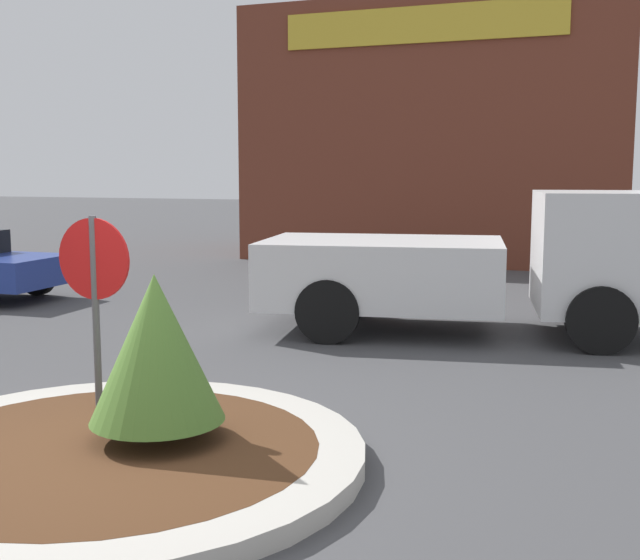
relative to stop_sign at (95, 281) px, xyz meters
name	(u,v)px	position (x,y,z in m)	size (l,w,h in m)	color
ground_plane	(108,466)	(0.74, -0.92, -1.40)	(120.00, 120.00, 0.00)	#474749
traffic_island	(108,456)	(0.74, -0.92, -1.32)	(4.31, 4.31, 0.17)	#BCB7AD
stop_sign	(95,281)	(0.00, 0.00, 0.00)	(0.78, 0.07, 2.03)	#4C4C51
island_shrub	(156,348)	(1.04, -0.62, -0.44)	(1.15, 1.15, 1.42)	brown
utility_truck	(483,265)	(2.78, 5.73, -0.35)	(6.31, 3.31, 2.15)	silver
storefront_building	(443,137)	(-0.18, 16.96, 2.05)	(10.24, 6.07, 6.91)	brown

